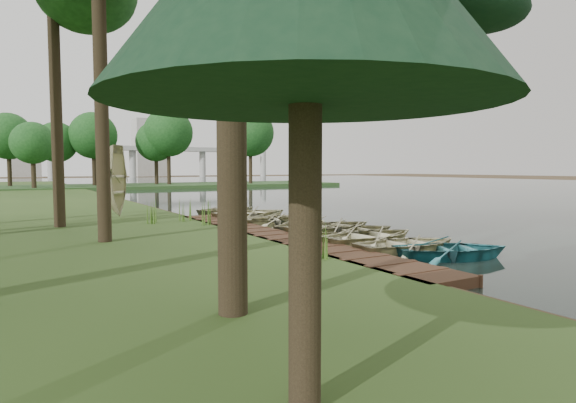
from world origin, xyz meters
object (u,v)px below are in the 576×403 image
boardwalk (274,239)px  rowboat_0 (452,247)px  rowboat_2 (371,234)px  stored_rowboat (118,210)px  rowboat_1 (409,242)px

boardwalk → rowboat_0: bearing=-62.0°
rowboat_0 → rowboat_2: bearing=32.5°
boardwalk → stored_rowboat: 9.84m
rowboat_0 → rowboat_2: (-0.46, 3.01, 0.05)m
rowboat_0 → rowboat_1: 1.33m
rowboat_0 → rowboat_1: rowboat_1 is taller
boardwalk → rowboat_1: size_ratio=4.60×
rowboat_2 → stored_rowboat: 13.00m
rowboat_2 → stored_rowboat: size_ratio=1.10×
boardwalk → stored_rowboat: bearing=111.1°
rowboat_1 → stored_rowboat: size_ratio=1.01×
rowboat_0 → stored_rowboat: stored_rowboat is taller
rowboat_1 → stored_rowboat: 14.58m
rowboat_0 → stored_rowboat: 15.91m
rowboat_0 → rowboat_1: size_ratio=0.95×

